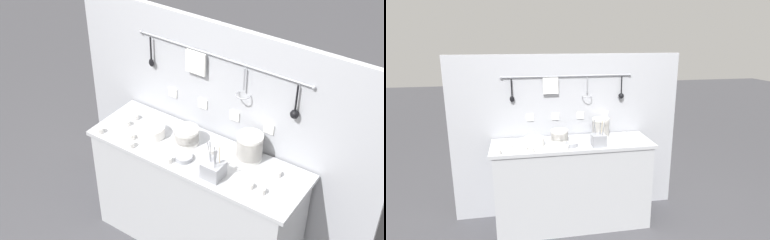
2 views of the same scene
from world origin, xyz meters
TOP-DOWN VIEW (x-y plane):
  - ground_plane at (0.00, 0.00)m, footprint 20.00×20.00m
  - counter at (0.00, 0.00)m, footprint 1.51×0.49m
  - back_wall at (0.00, 0.28)m, footprint 2.31×0.11m
  - bowl_stack_tall_left at (0.31, 0.14)m, footprint 0.17×0.17m
  - bowl_stack_nested_right at (-0.12, 0.05)m, footprint 0.16×0.16m
  - plate_stack at (-0.36, -0.02)m, footprint 0.19×0.19m
  - steel_mixing_bowl at (-0.03, -0.11)m, footprint 0.11×0.11m
  - cutlery_caddy at (0.22, -0.14)m, footprint 0.12×0.12m
  - cup_back_left at (-0.09, -0.19)m, footprint 0.05×0.05m
  - cup_edge_far at (-0.67, -0.20)m, footprint 0.05×0.05m
  - cup_centre at (0.45, -0.10)m, footprint 0.05×0.05m
  - cup_front_left at (-0.45, -0.13)m, footprint 0.05×0.05m
  - cup_back_right at (0.53, -0.10)m, footprint 0.05×0.05m
  - cup_by_caddy at (0.54, 0.09)m, footprint 0.05×0.05m
  - cup_mid_row at (0.08, 0.03)m, footprint 0.05×0.05m
  - cup_beside_plates at (-0.39, -0.20)m, footprint 0.05×0.05m
  - cup_edge_near at (-0.58, 0.07)m, footprint 0.05×0.05m
  - cup_front_right at (-0.58, -0.03)m, footprint 0.05×0.05m

SIDE VIEW (x-z plane):
  - ground_plane at x=0.00m, z-range 0.00..0.00m
  - counter at x=0.00m, z-range 0.00..0.85m
  - back_wall at x=0.00m, z-range 0.00..1.66m
  - steel_mixing_bowl at x=-0.03m, z-range 0.85..0.88m
  - cup_back_left at x=-0.09m, z-range 0.85..0.89m
  - cup_edge_far at x=-0.67m, z-range 0.85..0.89m
  - cup_centre at x=0.45m, z-range 0.85..0.89m
  - cup_front_left at x=-0.45m, z-range 0.85..0.89m
  - cup_back_right at x=0.53m, z-range 0.85..0.89m
  - cup_by_caddy at x=0.54m, z-range 0.85..0.89m
  - cup_mid_row at x=0.08m, z-range 0.85..0.89m
  - cup_beside_plates at x=-0.39m, z-range 0.85..0.89m
  - cup_edge_near at x=-0.58m, z-range 0.85..0.89m
  - cup_front_right at x=-0.58m, z-range 0.85..0.89m
  - plate_stack at x=-0.36m, z-range 0.85..0.93m
  - cutlery_caddy at x=0.22m, z-range 0.78..1.04m
  - bowl_stack_nested_right at x=-0.12m, z-range 0.85..0.97m
  - bowl_stack_tall_left at x=0.31m, z-range 0.85..1.04m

